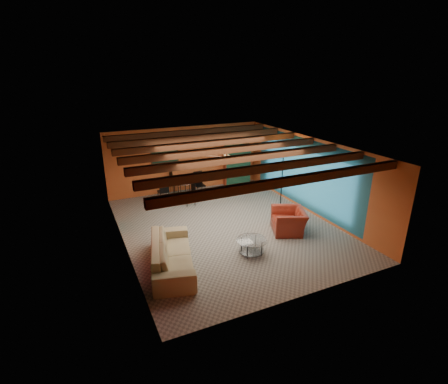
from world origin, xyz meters
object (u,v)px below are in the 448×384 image
armchair (289,221)px  floor_lamp (282,180)px  coffee_table (251,247)px  vase (181,172)px  armoire (236,165)px  dining_table (182,187)px  potted_plant (236,139)px  sofa (172,254)px

armchair → floor_lamp: size_ratio=0.53×
coffee_table → vase: size_ratio=4.18×
armoire → floor_lamp: size_ratio=0.85×
armchair → armoire: armoire is taller
dining_table → armoire: bearing=12.9°
vase → armoire: bearing=12.9°
dining_table → armoire: (2.71, 0.62, 0.41)m
dining_table → floor_lamp: bearing=-37.9°
armchair → vase: (-2.16, 4.21, 0.72)m
armchair → vase: size_ratio=5.49×
armchair → coffee_table: size_ratio=1.31×
dining_table → coffee_table: bearing=-85.2°
potted_plant → vase: size_ratio=2.52×
potted_plant → armchair: bearing=-96.6°
vase → potted_plant: bearing=12.9°
armchair → vase: 4.79m
coffee_table → vase: bearing=94.8°
sofa → coffee_table: size_ratio=3.04×
sofa → armoire: 6.95m
dining_table → potted_plant: (2.71, 0.62, 1.57)m
coffee_table → floor_lamp: size_ratio=0.40×
dining_table → potted_plant: 3.20m
armoire → dining_table: bearing=-155.6°
armchair → floor_lamp: bearing=176.5°
armchair → vase: bearing=-129.5°
armchair → potted_plant: (0.56, 4.83, 1.70)m
armoire → floor_lamp: 3.05m
sofa → armchair: (3.95, 0.43, -0.01)m
coffee_table → vase: vase is taller
coffee_table → dining_table: dining_table is taller
dining_table → vase: 0.60m
sofa → floor_lamp: 5.41m
dining_table → sofa: bearing=-111.1°
floor_lamp → potted_plant: (-0.37, 3.02, 1.00)m
floor_lamp → coffee_table: bearing=-136.5°
floor_lamp → potted_plant: bearing=96.9°
coffee_table → dining_table: (-0.41, 4.93, 0.27)m
armoire → armchair: bearing=-85.0°
armoire → vase: bearing=-155.6°
sofa → dining_table: size_ratio=1.37×
coffee_table → armoire: armoire is taller
floor_lamp → vase: 3.90m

